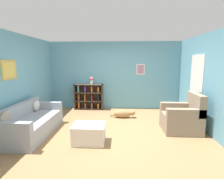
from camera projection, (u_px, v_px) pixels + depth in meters
name	position (u px, v px, depth m)	size (l,w,h in m)	color
ground_plane	(111.00, 129.00, 4.81)	(14.00, 14.00, 0.00)	#997047
wall_back	(115.00, 76.00, 6.82)	(5.60, 0.13, 2.60)	#609EB7
wall_left	(17.00, 82.00, 4.73)	(0.13, 5.00, 2.60)	#609EB7
wall_right	(210.00, 83.00, 4.49)	(0.16, 5.00, 2.60)	#609EB7
couch	(31.00, 123.00, 4.46)	(0.87, 1.94, 0.80)	#9399A3
bookshelf	(89.00, 97.00, 6.81)	(1.10, 0.29, 0.99)	#42382D
recliner_chair	(183.00, 118.00, 4.66)	(0.93, 0.85, 1.02)	gray
coffee_table	(89.00, 133.00, 3.99)	(0.74, 0.55, 0.43)	silver
dog	(124.00, 114.00, 5.79)	(0.87, 0.24, 0.27)	#9E7A4C
vase	(92.00, 80.00, 6.67)	(0.14, 0.14, 0.28)	silver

